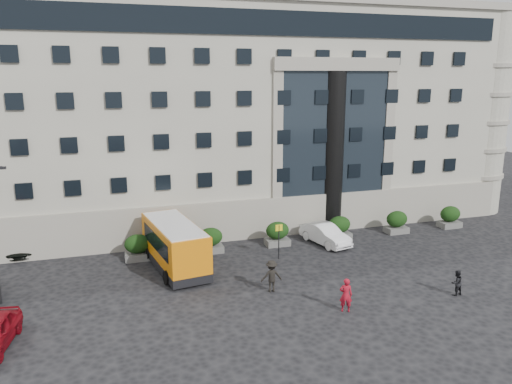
% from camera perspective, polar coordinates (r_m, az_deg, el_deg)
% --- Properties ---
extents(ground, '(120.00, 120.00, 0.00)m').
position_cam_1_polar(ground, '(29.75, -4.27, -12.03)').
color(ground, black).
rests_on(ground, ground).
extents(civic_building, '(44.00, 24.00, 18.00)m').
position_cam_1_polar(civic_building, '(49.84, -3.45, 8.97)').
color(civic_building, gray).
rests_on(civic_building, ground).
extents(entrance_column, '(1.80, 1.80, 13.00)m').
position_cam_1_polar(entrance_column, '(41.17, 8.74, 4.45)').
color(entrance_column, black).
rests_on(entrance_column, ground).
extents(hedge_a, '(1.80, 1.26, 1.84)m').
position_cam_1_polar(hedge_a, '(36.08, -13.38, -6.15)').
color(hedge_a, '#51514F').
rests_on(hedge_a, ground).
extents(hedge_b, '(1.80, 1.26, 1.84)m').
position_cam_1_polar(hedge_b, '(36.72, -5.23, -5.48)').
color(hedge_b, '#51514F').
rests_on(hedge_b, ground).
extents(hedge_c, '(1.80, 1.26, 1.84)m').
position_cam_1_polar(hedge_c, '(38.07, 2.46, -4.76)').
color(hedge_c, '#51514F').
rests_on(hedge_c, ground).
extents(hedge_d, '(1.80, 1.26, 1.84)m').
position_cam_1_polar(hedge_d, '(40.05, 9.50, -4.02)').
color(hedge_d, '#51514F').
rests_on(hedge_d, ground).
extents(hedge_e, '(1.80, 1.26, 1.84)m').
position_cam_1_polar(hedge_e, '(42.58, 15.78, -3.30)').
color(hedge_e, '#51514F').
rests_on(hedge_e, ground).
extents(hedge_f, '(1.80, 1.26, 1.84)m').
position_cam_1_polar(hedge_f, '(45.56, 21.29, -2.64)').
color(hedge_f, '#51514F').
rests_on(hedge_f, ground).
extents(bus_stop_sign, '(0.50, 0.08, 2.52)m').
position_cam_1_polar(bus_stop_sign, '(35.03, 2.63, -4.99)').
color(bus_stop_sign, '#262628').
rests_on(bus_stop_sign, ground).
extents(minibus, '(3.70, 7.78, 3.12)m').
position_cam_1_polar(minibus, '(33.80, -9.28, -5.87)').
color(minibus, orange).
rests_on(minibus, ground).
extents(red_truck, '(3.13, 5.60, 2.86)m').
position_cam_1_polar(red_truck, '(43.30, -27.17, -3.28)').
color(red_truck, maroon).
rests_on(red_truck, ground).
extents(parked_car_d, '(2.39, 4.69, 1.27)m').
position_cam_1_polar(parked_car_d, '(40.38, -25.21, -5.43)').
color(parked_car_d, black).
rests_on(parked_car_d, ground).
extents(white_taxi, '(2.71, 4.92, 1.54)m').
position_cam_1_polar(white_taxi, '(38.74, 7.90, -4.80)').
color(white_taxi, white).
rests_on(white_taxi, ground).
extents(pedestrian_a, '(0.82, 0.69, 1.93)m').
position_cam_1_polar(pedestrian_a, '(28.23, 10.23, -11.51)').
color(pedestrian_a, maroon).
rests_on(pedestrian_a, ground).
extents(pedestrian_b, '(0.81, 0.66, 1.55)m').
position_cam_1_polar(pedestrian_b, '(32.03, 21.93, -9.60)').
color(pedestrian_b, black).
rests_on(pedestrian_b, ground).
extents(pedestrian_c, '(1.32, 0.83, 1.96)m').
position_cam_1_polar(pedestrian_c, '(30.19, 1.79, -9.57)').
color(pedestrian_c, black).
rests_on(pedestrian_c, ground).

